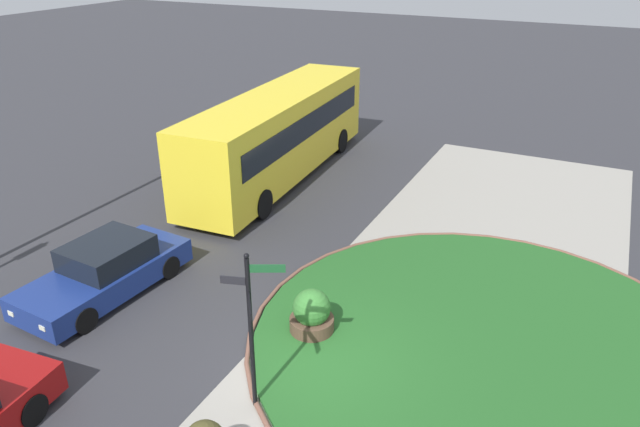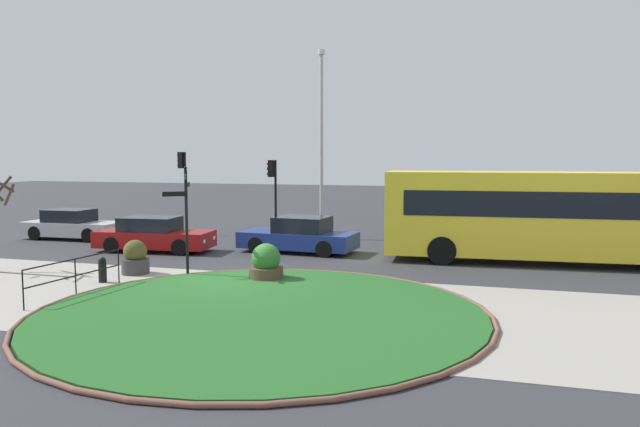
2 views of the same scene
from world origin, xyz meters
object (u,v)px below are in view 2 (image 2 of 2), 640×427
car_near_lane (72,225)px  signpost_directional (185,212)px  bollard_foreground (102,270)px  planter_near_signpost (266,264)px  traffic_light_far (183,174)px  car_far_lane (154,235)px  car_trailing (299,236)px  lamppost_tall (321,139)px  bus_yellow (547,215)px  planter_kerbside (135,259)px  traffic_light_near (273,181)px

car_near_lane → signpost_directional: bearing=-35.5°
bollard_foreground → planter_near_signpost: (4.59, 1.66, 0.11)m
signpost_directional → traffic_light_far: traffic_light_far is taller
bollard_foreground → car_near_lane: bearing=132.9°
car_far_lane → car_trailing: car_trailing is taller
signpost_directional → lamppost_tall: (1.53, 9.92, 2.54)m
car_trailing → car_far_lane: bearing=18.1°
traffic_light_far → signpost_directional: bearing=127.8°
traffic_light_far → lamppost_tall: (6.78, 0.59, 1.67)m
planter_near_signpost → bus_yellow: bearing=33.9°
planter_kerbside → lamppost_tall: bearing=71.8°
signpost_directional → lamppost_tall: size_ratio=0.41×
traffic_light_near → traffic_light_far: 4.58m
car_far_lane → planter_near_signpost: size_ratio=4.10×
car_trailing → lamppost_tall: 5.79m
bollard_foreground → car_trailing: (3.81, 7.24, 0.24)m
bus_yellow → traffic_light_far: 16.72m
bus_yellow → car_near_lane: bearing=174.8°
car_far_lane → traffic_light_far: 5.74m
signpost_directional → car_trailing: 6.13m
signpost_directional → planter_kerbside: 2.34m
traffic_light_near → planter_near_signpost: 10.14m
car_far_lane → car_trailing: bearing=9.2°
car_near_lane → planter_near_signpost: 13.49m
signpost_directional → car_trailing: size_ratio=0.74×
bus_yellow → car_trailing: bearing=177.0°
lamppost_tall → car_near_lane: bearing=-161.8°
bollard_foreground → car_near_lane: size_ratio=0.17×
car_far_lane → planter_kerbside: bearing=-70.2°
car_trailing → traffic_light_far: (-7.10, 3.65, 2.26)m
car_near_lane → planter_near_signpost: (11.95, -6.27, -0.11)m
traffic_light_near → bollard_foreground: bearing=83.2°
car_near_lane → lamppost_tall: size_ratio=0.53×
car_near_lane → planter_kerbside: car_near_lane is taller
bollard_foreground → traffic_light_far: 11.65m
bus_yellow → traffic_light_far: bearing=164.2°
lamppost_tall → planter_near_signpost: 10.69m
signpost_directional → bus_yellow: bearing=27.5°
planter_kerbside → signpost_directional: bearing=3.5°
traffic_light_near → car_trailing: bearing=123.8°
car_near_lane → traffic_light_near: bearing=18.5°
bollard_foreground → traffic_light_far: bearing=106.9°
traffic_light_near → lamppost_tall: lamppost_tall is taller
bus_yellow → planter_near_signpost: bearing=-149.5°
planter_kerbside → planter_near_signpost: bearing=2.7°
signpost_directional → planter_kerbside: bearing=-176.5°
car_near_lane → car_trailing: bearing=-4.6°
car_near_lane → lamppost_tall: (10.83, 3.55, 3.95)m
car_far_lane → traffic_light_near: (3.11, 5.18, 2.00)m
bollard_foreground → bus_yellow: size_ratio=0.07×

